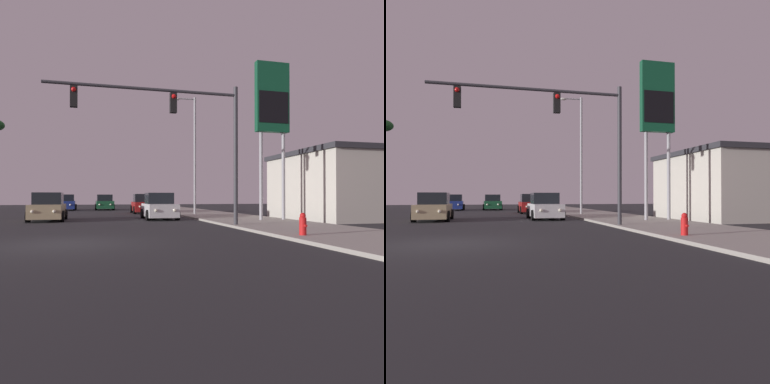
% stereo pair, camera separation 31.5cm
% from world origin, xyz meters
% --- Properties ---
extents(ground_plane, '(120.00, 120.00, 0.00)m').
position_xyz_m(ground_plane, '(0.00, 0.00, 0.00)').
color(ground_plane, '#28282B').
extents(sidewalk_right, '(5.00, 60.00, 0.12)m').
position_xyz_m(sidewalk_right, '(9.50, 10.00, 0.06)').
color(sidewalk_right, '#9E998E').
rests_on(sidewalk_right, ground).
extents(building_gas_station, '(10.30, 8.30, 4.30)m').
position_xyz_m(building_gas_station, '(18.00, 9.00, 2.16)').
color(building_gas_station, beige).
rests_on(building_gas_station, ground).
extents(car_tan, '(2.04, 4.31, 1.68)m').
position_xyz_m(car_tan, '(-1.79, 11.93, 0.76)').
color(car_tan, tan).
rests_on(car_tan, ground).
extents(car_blue, '(2.04, 4.34, 1.68)m').
position_xyz_m(car_blue, '(-2.03, 30.14, 0.76)').
color(car_blue, navy).
rests_on(car_blue, ground).
extents(car_white, '(2.04, 4.32, 1.68)m').
position_xyz_m(car_white, '(4.89, 11.82, 0.76)').
color(car_white, silver).
rests_on(car_white, ground).
extents(car_green, '(2.04, 4.33, 1.68)m').
position_xyz_m(car_green, '(1.97, 30.20, 0.76)').
color(car_green, '#195933').
rests_on(car_green, ground).
extents(car_red, '(2.04, 4.33, 1.68)m').
position_xyz_m(car_red, '(5.04, 20.91, 0.76)').
color(car_red, maroon).
rests_on(car_red, ground).
extents(traffic_light_mast, '(8.70, 0.36, 6.50)m').
position_xyz_m(traffic_light_mast, '(4.76, 4.69, 4.80)').
color(traffic_light_mast, '#38383D').
rests_on(traffic_light_mast, sidewalk_right).
extents(street_lamp, '(1.74, 0.24, 9.00)m').
position_xyz_m(street_lamp, '(8.25, 16.02, 5.12)').
color(street_lamp, '#99999E').
rests_on(street_lamp, sidewalk_right).
extents(gas_station_sign, '(2.00, 0.42, 9.00)m').
position_xyz_m(gas_station_sign, '(10.71, 7.64, 6.62)').
color(gas_station_sign, '#99999E').
rests_on(gas_station_sign, sidewalk_right).
extents(fire_hydrant, '(0.24, 0.34, 0.76)m').
position_xyz_m(fire_hydrant, '(7.74, -0.47, 0.49)').
color(fire_hydrant, red).
rests_on(fire_hydrant, sidewalk_right).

